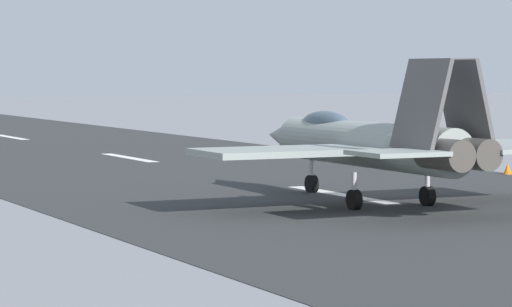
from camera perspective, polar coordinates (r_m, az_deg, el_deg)
ground_plane at (r=51.15m, az=4.17°, el=-1.96°), size 400.00×400.00×0.00m
runway_strip at (r=51.13m, az=4.18°, el=-1.95°), size 240.00×26.00×0.02m
fighter_jet at (r=48.04m, az=5.20°, el=0.49°), size 16.00×14.66×5.55m
crew_person at (r=64.70m, az=8.24°, el=-0.02°), size 0.50×0.56×1.71m
marker_cone_mid at (r=62.82m, az=11.46°, el=-0.70°), size 0.44×0.44×0.55m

